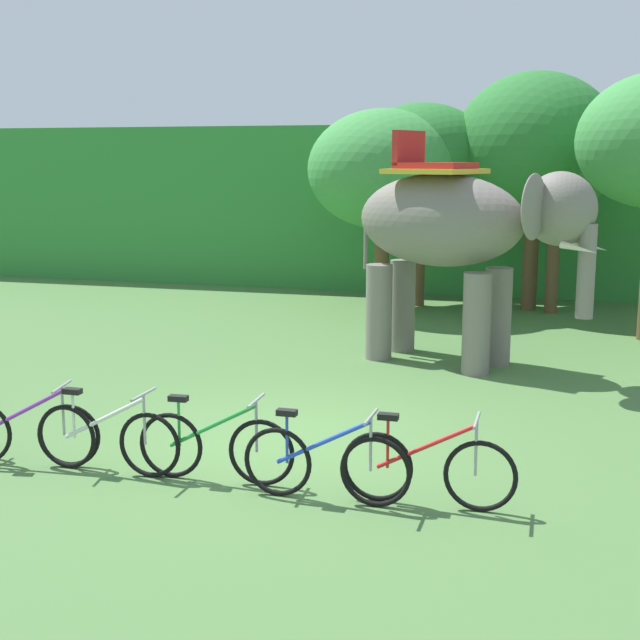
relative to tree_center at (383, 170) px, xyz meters
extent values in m
plane|color=#4C753D|center=(0.73, -9.28, -3.08)|extent=(80.00, 80.00, 0.00)
cube|color=#338438|center=(0.73, 5.57, -1.01)|extent=(36.00, 6.00, 4.14)
cylinder|color=brown|center=(0.00, 0.00, -2.12)|extent=(0.33, 0.33, 1.93)
ellipsoid|color=#3D8E42|center=(0.00, 0.00, 0.02)|extent=(3.27, 3.27, 2.59)
cylinder|color=brown|center=(0.71, 0.83, -1.90)|extent=(0.25, 0.25, 2.36)
ellipsoid|color=#28702D|center=(0.71, 0.83, 0.32)|extent=(3.08, 3.08, 2.31)
cylinder|color=brown|center=(3.15, 1.00, -2.01)|extent=(0.34, 0.34, 2.15)
ellipsoid|color=#28702D|center=(3.15, 1.00, 0.50)|extent=(3.52, 3.52, 3.19)
cylinder|color=brown|center=(3.64, 0.67, -1.98)|extent=(0.27, 0.27, 2.20)
ellipsoid|color=#3D8E42|center=(3.64, 0.67, 0.13)|extent=(2.28, 2.28, 2.24)
ellipsoid|color=slate|center=(1.91, -4.65, -0.73)|extent=(3.21, 2.33, 1.50)
cylinder|color=slate|center=(2.88, -4.61, -2.28)|extent=(0.44, 0.44, 1.60)
cylinder|color=slate|center=(2.61, -5.33, -2.28)|extent=(0.44, 0.44, 1.60)
cylinder|color=slate|center=(1.20, -3.98, -2.28)|extent=(0.44, 0.44, 1.60)
cylinder|color=slate|center=(0.93, -4.70, -2.28)|extent=(0.44, 0.44, 1.60)
ellipsoid|color=slate|center=(3.78, -5.35, -0.48)|extent=(1.38, 1.32, 1.10)
ellipsoid|color=slate|center=(3.86, -4.72, -0.43)|extent=(0.44, 0.84, 0.96)
ellipsoid|color=slate|center=(3.42, -5.88, -0.43)|extent=(0.44, 0.84, 0.96)
cylinder|color=slate|center=(4.20, -5.51, -1.38)|extent=(0.26, 0.26, 1.40)
cone|color=beige|center=(4.23, -5.29, -1.03)|extent=(0.57, 0.31, 0.21)
cone|color=beige|center=(4.08, -5.70, -1.03)|extent=(0.57, 0.31, 0.21)
cube|color=gold|center=(1.81, -4.62, 0.05)|extent=(1.68, 1.70, 0.08)
cube|color=#B22323|center=(1.81, -4.62, 0.14)|extent=(1.35, 1.23, 0.10)
cube|color=#B22323|center=(1.34, -4.44, 0.42)|extent=(0.41, 0.88, 0.56)
cylinder|color=slate|center=(0.57, -4.16, -1.18)|extent=(0.08, 0.08, 0.90)
torus|color=black|center=(-1.24, -10.79, -2.73)|extent=(0.71, 0.18, 0.71)
cylinder|color=purple|center=(-1.76, -10.88, -2.48)|extent=(0.96, 0.22, 0.54)
cylinder|color=#9E9EA3|center=(-1.29, -10.80, -2.45)|extent=(0.03, 0.03, 0.55)
cylinder|color=#9E9EA3|center=(-1.29, -10.80, -2.18)|extent=(0.13, 0.52, 0.03)
torus|color=black|center=(-1.24, -10.83, -2.73)|extent=(0.71, 0.06, 0.71)
torus|color=black|center=(-0.24, -10.84, -2.73)|extent=(0.71, 0.06, 0.71)
cylinder|color=silver|center=(-0.77, -10.83, -2.48)|extent=(0.97, 0.06, 0.54)
cylinder|color=silver|center=(-1.14, -10.83, -2.47)|extent=(0.03, 0.03, 0.52)
cube|color=black|center=(-1.14, -10.83, -2.21)|extent=(0.20, 0.10, 0.06)
cylinder|color=#9E9EA3|center=(-0.29, -10.84, -2.45)|extent=(0.03, 0.03, 0.55)
cylinder|color=#9E9EA3|center=(-0.29, -10.84, -2.18)|extent=(0.04, 0.52, 0.03)
torus|color=black|center=(-0.03, -10.79, -2.73)|extent=(0.71, 0.08, 0.71)
torus|color=black|center=(0.97, -10.75, -2.73)|extent=(0.71, 0.08, 0.71)
cylinder|color=green|center=(0.45, -10.77, -2.48)|extent=(0.97, 0.08, 0.54)
cylinder|color=green|center=(0.07, -10.78, -2.47)|extent=(0.03, 0.03, 0.52)
cube|color=black|center=(0.07, -10.78, -2.21)|extent=(0.20, 0.11, 0.06)
cylinder|color=#9E9EA3|center=(0.92, -10.75, -2.45)|extent=(0.03, 0.03, 0.55)
cylinder|color=#9E9EA3|center=(0.92, -10.75, -2.18)|extent=(0.05, 0.52, 0.03)
torus|color=black|center=(1.22, -10.97, -2.73)|extent=(0.71, 0.06, 0.71)
torus|color=black|center=(2.22, -10.98, -2.73)|extent=(0.71, 0.06, 0.71)
cylinder|color=blue|center=(1.70, -10.98, -2.48)|extent=(0.97, 0.06, 0.54)
cylinder|color=blue|center=(1.32, -10.97, -2.47)|extent=(0.03, 0.03, 0.52)
cube|color=black|center=(1.32, -10.97, -2.21)|extent=(0.20, 0.10, 0.06)
cylinder|color=#9E9EA3|center=(2.17, -10.98, -2.45)|extent=(0.03, 0.03, 0.55)
cylinder|color=#9E9EA3|center=(2.17, -10.98, -2.18)|extent=(0.04, 0.52, 0.03)
torus|color=black|center=(2.21, -10.84, -2.73)|extent=(0.71, 0.06, 0.71)
torus|color=black|center=(3.21, -10.83, -2.73)|extent=(0.71, 0.06, 0.71)
cylinder|color=red|center=(2.69, -10.83, -2.48)|extent=(0.97, 0.05, 0.54)
cylinder|color=red|center=(2.31, -10.84, -2.47)|extent=(0.03, 0.03, 0.52)
cube|color=black|center=(2.31, -10.84, -2.21)|extent=(0.20, 0.10, 0.06)
cylinder|color=#9E9EA3|center=(3.16, -10.83, -2.45)|extent=(0.03, 0.03, 0.55)
cylinder|color=#9E9EA3|center=(3.16, -10.83, -2.18)|extent=(0.04, 0.52, 0.03)
camera|label=1|loc=(3.88, -18.88, 0.26)|focal=49.22mm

